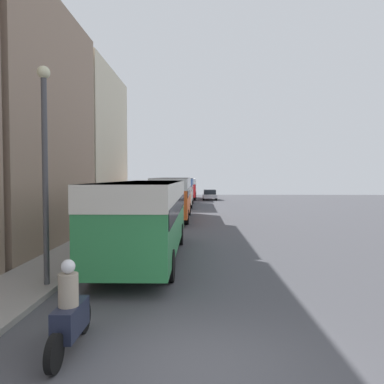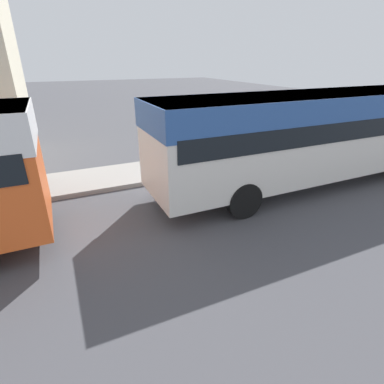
% 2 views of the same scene
% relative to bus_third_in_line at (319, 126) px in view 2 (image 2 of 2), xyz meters
% --- Properties ---
extents(bus_third_in_line, '(2.51, 11.39, 3.00)m').
position_rel_bus_third_in_line_xyz_m(bus_third_in_line, '(0.00, 0.00, 0.00)').
color(bus_third_in_line, silver).
rests_on(bus_third_in_line, ground_plane).
extents(pedestrian_near_curb, '(0.42, 0.42, 1.78)m').
position_rel_bus_third_in_line_xyz_m(pedestrian_near_curb, '(-2.81, 3.09, -0.90)').
color(pedestrian_near_curb, '#232838').
rests_on(pedestrian_near_curb, sidewalk).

